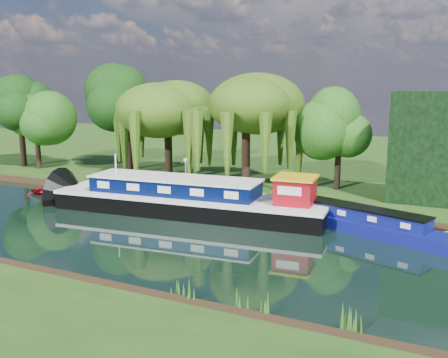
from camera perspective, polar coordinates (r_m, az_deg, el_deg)
The scene contains 15 objects.
ground at distance 33.35m, azimuth -14.23°, elevation -5.11°, with size 120.00×120.00×0.00m, color black.
far_bank at distance 62.64m, azimuth 6.09°, elevation 2.77°, with size 120.00×52.00×0.45m, color #1E3E11.
dutch_barge at distance 34.94m, azimuth -3.82°, elevation -2.34°, with size 19.86×6.18×4.12m.
narrowboat at distance 31.85m, azimuth 15.50°, elevation -4.80°, with size 11.67×5.53×1.70m.
red_dinghy at distance 43.64m, azimuth -19.71°, elevation -1.66°, with size 2.17×3.04×0.63m, color maroon.
willow_left at distance 46.02m, azimuth -6.46°, elevation 7.69°, with size 6.93×6.93×8.31m.
willow_right at distance 40.98m, azimuth 2.55°, elevation 7.61°, with size 7.00×7.00×8.52m.
tree_far_left at distance 53.89m, azimuth -20.71°, elevation 6.57°, with size 4.66×4.66×7.51m.
tree_far_back at distance 56.26m, azimuth -22.30°, elevation 7.41°, with size 5.05×5.05×8.50m.
tree_far_mid at distance 50.85m, azimuth -10.94°, elevation 8.49°, with size 5.85×5.85×9.58m.
tree_far_right at distance 41.47m, azimuth 13.04°, elevation 5.56°, with size 4.34×4.34×7.11m.
conifer_hedge at distance 38.72m, azimuth 22.89°, elevation 3.28°, with size 6.00×3.00×8.00m, color black.
lamppost at distance 40.94m, azimuth -4.40°, elevation 1.61°, with size 0.36×0.36×2.56m.
mooring_posts at distance 39.97m, azimuth -7.12°, elevation -0.82°, with size 19.16×0.16×1.00m.
reeds_near at distance 23.46m, azimuth -13.21°, elevation -10.53°, with size 33.70×1.50×1.10m.
Camera 1 is at (20.86, -24.41, 9.00)m, focal length 40.00 mm.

